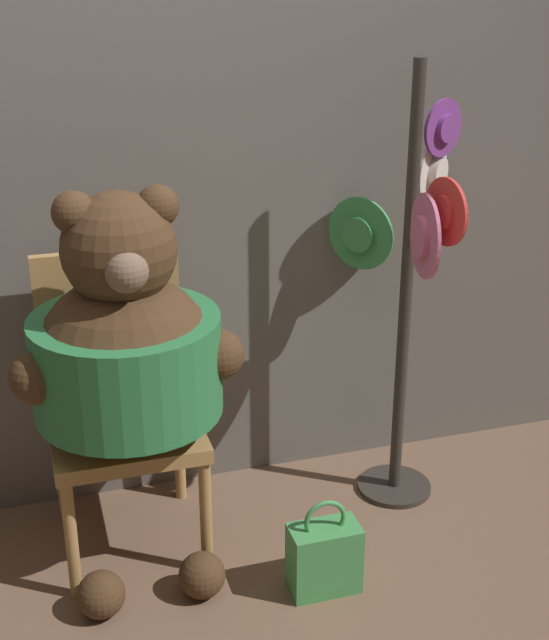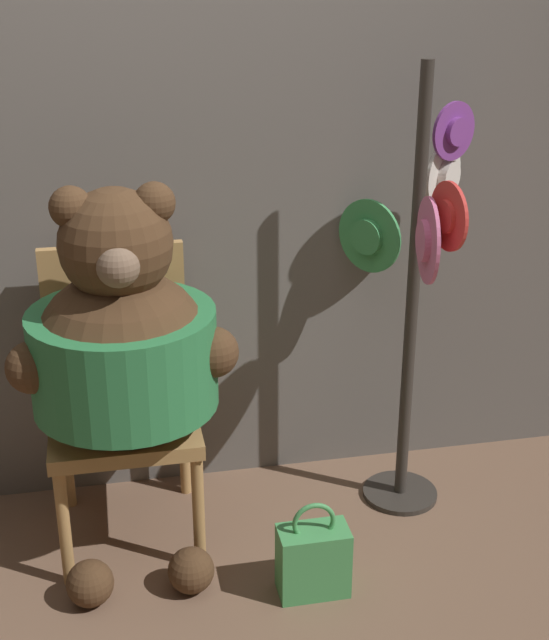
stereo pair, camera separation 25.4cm
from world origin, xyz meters
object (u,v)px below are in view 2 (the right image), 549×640
(hat_display_rack, at_px, (417,274))
(handbag_on_ground, at_px, (313,559))
(chair, at_px, (121,389))
(teddy_bear, at_px, (123,348))

(hat_display_rack, distance_m, handbag_on_ground, 1.01)
(chair, xyz_separation_m, handbag_on_ground, (0.56, -0.51, -0.41))
(chair, xyz_separation_m, teddy_bear, (0.01, -0.17, 0.23))
(teddy_bear, bearing_deg, handbag_on_ground, -31.89)
(handbag_on_ground, bearing_deg, hat_display_rack, 45.00)
(teddy_bear, bearing_deg, chair, 94.78)
(handbag_on_ground, bearing_deg, teddy_bear, 148.11)
(chair, bearing_deg, hat_display_rack, -2.70)
(hat_display_rack, relative_size, handbag_on_ground, 4.78)
(hat_display_rack, xyz_separation_m, handbag_on_ground, (-0.46, -0.46, -0.77))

